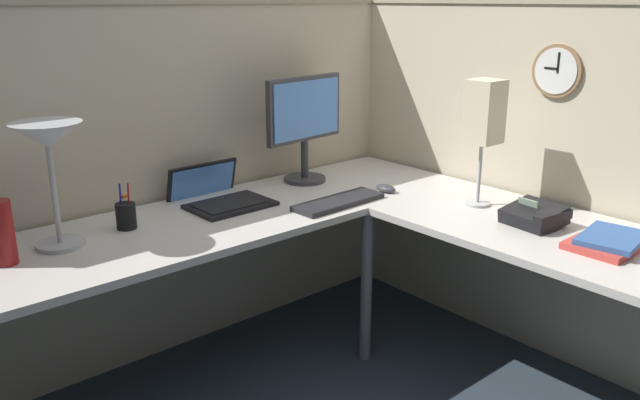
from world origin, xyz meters
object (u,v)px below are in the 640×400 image
object	(u,v)px
keyboard	(339,202)
wall_clock	(558,71)
pen_cup	(126,215)
office_phone	(535,216)
monitor	(305,121)
laptop	(218,196)
desk_lamp_dome	(48,146)
computer_mouse	(386,188)
book_stack	(609,241)
thermos_flask	(3,233)
desk_lamp_paper	(484,116)

from	to	relation	value
keyboard	wall_clock	world-z (taller)	wall_clock
pen_cup	office_phone	size ratio (longest dim) A/B	0.81
wall_clock	pen_cup	bearing A→B (deg)	151.62
monitor	laptop	size ratio (longest dim) A/B	1.30
desk_lamp_dome	office_phone	bearing A→B (deg)	-33.74
monitor	office_phone	bearing A→B (deg)	-76.00
computer_mouse	wall_clock	bearing A→B (deg)	-49.80
monitor	office_phone	xyz separation A→B (m)	(0.27, -1.07, -0.26)
wall_clock	monitor	bearing A→B (deg)	123.78
book_stack	wall_clock	size ratio (longest dim) A/B	1.37
laptop	pen_cup	distance (m)	0.45
laptop	computer_mouse	xyz separation A→B (m)	(0.66, -0.37, -0.01)
laptop	office_phone	bearing A→B (deg)	-54.30
monitor	wall_clock	size ratio (longest dim) A/B	2.27
computer_mouse	office_phone	xyz separation A→B (m)	(0.11, -0.69, 0.02)
thermos_flask	desk_lamp_paper	size ratio (longest dim) A/B	0.42
computer_mouse	desk_lamp_paper	world-z (taller)	desk_lamp_paper
desk_lamp_paper	wall_clock	xyz separation A→B (m)	(0.29, -0.14, 0.17)
computer_mouse	desk_lamp_paper	distance (m)	0.56
computer_mouse	book_stack	size ratio (longest dim) A/B	0.35
desk_lamp_dome	book_stack	xyz separation A→B (m)	(1.47, -1.28, -0.34)
monitor	desk_lamp_dome	size ratio (longest dim) A/B	1.12
book_stack	wall_clock	distance (m)	0.79
pen_cup	monitor	bearing A→B (deg)	4.31
computer_mouse	wall_clock	world-z (taller)	wall_clock
keyboard	desk_lamp_dome	bearing A→B (deg)	163.10
desk_lamp_paper	office_phone	bearing A→B (deg)	-99.32
thermos_flask	wall_clock	distance (m)	2.19
office_phone	wall_clock	xyz separation A→B (m)	(0.34, 0.16, 0.52)
keyboard	computer_mouse	size ratio (longest dim) A/B	4.13
desk_lamp_dome	book_stack	size ratio (longest dim) A/B	1.48
computer_mouse	pen_cup	bearing A→B (deg)	164.35
keyboard	pen_cup	distance (m)	0.87
monitor	desk_lamp_dome	bearing A→B (deg)	-175.64
computer_mouse	pen_cup	xyz separation A→B (m)	(-1.11, 0.31, 0.04)
monitor	office_phone	size ratio (longest dim) A/B	2.24
laptop	wall_clock	xyz separation A→B (m)	(1.11, -0.90, 0.53)
thermos_flask	office_phone	xyz separation A→B (m)	(1.66, -0.93, -0.07)
laptop	office_phone	world-z (taller)	laptop
monitor	keyboard	distance (m)	0.49
desk_lamp_dome	desk_lamp_paper	world-z (taller)	desk_lamp_paper
laptop	pen_cup	world-z (taller)	pen_cup
computer_mouse	desk_lamp_dome	xyz separation A→B (m)	(-1.37, 0.29, 0.35)
laptop	keyboard	distance (m)	0.52
keyboard	desk_lamp_paper	xyz separation A→B (m)	(0.44, -0.39, 0.37)
pen_cup	book_stack	size ratio (longest dim) A/B	0.60
office_phone	thermos_flask	bearing A→B (deg)	150.66
keyboard	wall_clock	size ratio (longest dim) A/B	1.95
wall_clock	laptop	bearing A→B (deg)	140.84
keyboard	computer_mouse	xyz separation A→B (m)	(0.29, -0.00, 0.01)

